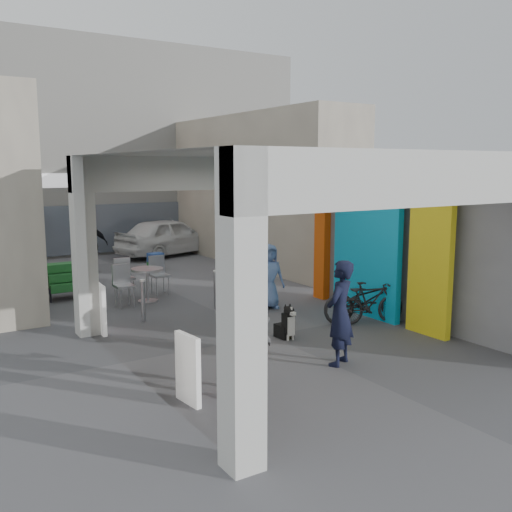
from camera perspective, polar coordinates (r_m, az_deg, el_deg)
ground at (r=11.34m, az=1.33°, el=-7.96°), size 90.00×90.00×0.00m
arcade_canopy at (r=10.55m, az=6.30°, el=3.48°), size 6.40×6.45×6.40m
far_building at (r=23.82m, az=-17.83°, el=10.20°), size 18.00×4.08×8.00m
plaza_bldg_right at (r=19.61m, az=0.25°, el=6.62°), size 2.00×9.00×5.00m
bollard_left at (r=12.43m, az=-11.22°, el=-4.46°), size 0.09×0.09×0.90m
bollard_center at (r=13.32m, az=-4.06°, el=-3.42°), size 0.09×0.09×0.90m
bollard_right at (r=13.81m, az=1.41°, el=-2.84°), size 0.09×0.09×0.95m
advert_board_near at (r=8.16m, az=-6.80°, el=-11.12°), size 0.15×0.56×1.00m
advert_board_far at (r=11.76m, az=-15.22°, el=-5.10°), size 0.13×0.55×1.00m
cafe_set at (r=14.54m, az=-11.72°, el=-2.92°), size 1.65×1.33×1.00m
produce_stand at (r=15.17m, az=-18.07°, el=-2.71°), size 1.33×0.72×0.88m
crate_stack at (r=18.51m, az=-10.01°, el=-0.57°), size 0.48×0.39×0.56m
border_collie at (r=11.08m, az=3.08°, el=-6.87°), size 0.26×0.51×0.70m
man_with_dog at (r=9.62m, az=8.39°, el=-5.66°), size 0.77×0.68×1.78m
man_back_turned at (r=8.33m, az=-0.33°, el=-7.47°), size 1.15×1.09×1.88m
man_elderly at (r=13.30m, az=1.27°, el=-2.03°), size 0.81×0.59×1.53m
man_crates at (r=18.54m, az=-16.14°, el=1.08°), size 1.05×0.49×1.74m
bicycle_front at (r=12.36m, az=11.09°, el=-4.19°), size 2.10×1.24×1.04m
bicycle_rear at (r=12.30m, az=11.41°, el=-4.58°), size 1.58×0.85×0.91m
white_van at (r=21.58m, az=-8.72°, el=1.96°), size 4.45×2.79×1.41m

